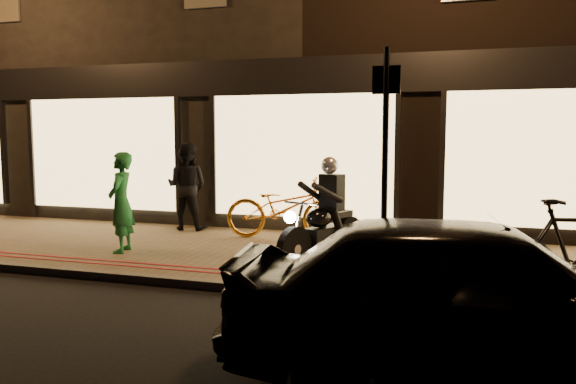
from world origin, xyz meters
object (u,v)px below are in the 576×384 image
(sign_post, at_px, (385,154))
(parked_car, at_px, (477,298))
(bicycle_gold, at_px, (284,208))
(motorcycle, at_px, (324,222))
(person_green, at_px, (121,202))

(sign_post, relative_size, parked_car, 0.72)
(sign_post, height_order, bicycle_gold, sign_post)
(sign_post, distance_m, parked_car, 2.85)
(motorcycle, height_order, person_green, person_green)
(parked_car, bearing_deg, sign_post, 17.29)
(sign_post, xyz_separation_m, person_green, (-4.34, 0.67, -0.86))
(motorcycle, relative_size, person_green, 1.11)
(person_green, xyz_separation_m, parked_car, (5.42, -3.07, -0.23))
(person_green, distance_m, parked_car, 6.23)
(person_green, bearing_deg, bicycle_gold, 118.32)
(parked_car, bearing_deg, bicycle_gold, 25.94)
(motorcycle, xyz_separation_m, bicycle_gold, (-1.19, 1.74, -0.05))
(motorcycle, xyz_separation_m, sign_post, (1.00, -0.89, 1.06))
(sign_post, bearing_deg, bicycle_gold, 129.62)
(motorcycle, relative_size, bicycle_gold, 0.85)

